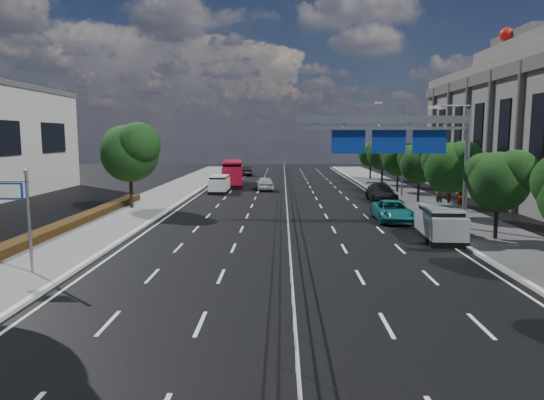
{
  "coord_description": "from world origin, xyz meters",
  "views": [
    {
      "loc": [
        -0.35,
        -18.95,
        5.61
      ],
      "look_at": [
        -0.85,
        5.5,
        2.4
      ],
      "focal_mm": 32.0,
      "sensor_mm": 36.0,
      "label": 1
    }
  ],
  "objects": [
    {
      "name": "far_tree_c",
      "position": [
        11.24,
        6.98,
        3.43
      ],
      "size": [
        3.52,
        3.28,
        4.94
      ],
      "color": "black",
      "rests_on": "ground"
    },
    {
      "name": "near_car_dark",
      "position": [
        -5.51,
        51.36,
        0.7
      ],
      "size": [
        1.9,
        4.38,
        1.4
      ],
      "primitive_type": "imported",
      "rotation": [
        0.0,
        0.0,
        3.24
      ],
      "color": "black",
      "rests_on": "ground"
    },
    {
      "name": "near_tree_back",
      "position": [
        -11.94,
        17.97,
        4.61
      ],
      "size": [
        4.84,
        4.51,
        6.69
      ],
      "color": "black",
      "rests_on": "ground"
    },
    {
      "name": "far_tree_h",
      "position": [
        11.24,
        44.48,
        3.42
      ],
      "size": [
        3.41,
        3.18,
        4.91
      ],
      "color": "black",
      "rests_on": "ground"
    },
    {
      "name": "kerb_near",
      "position": [
        -9.0,
        0.0,
        0.07
      ],
      "size": [
        0.25,
        140.0,
        0.15
      ],
      "primitive_type": "cube",
      "color": "silver",
      "rests_on": "ground"
    },
    {
      "name": "overhead_gantry",
      "position": [
        6.74,
        10.05,
        5.61
      ],
      "size": [
        10.24,
        0.38,
        7.45
      ],
      "color": "gray",
      "rests_on": "ground"
    },
    {
      "name": "red_bus",
      "position": [
        -6.07,
        36.89,
        1.47
      ],
      "size": [
        3.07,
        9.59,
        2.82
      ],
      "rotation": [
        0.0,
        0.0,
        0.09
      ],
      "color": "black",
      "rests_on": "ground"
    },
    {
      "name": "silver_minivan",
      "position": [
        8.3,
        7.28,
        0.9
      ],
      "size": [
        2.11,
        4.49,
        1.83
      ],
      "rotation": [
        0.0,
        0.0,
        -0.06
      ],
      "color": "black",
      "rests_on": "ground"
    },
    {
      "name": "median_fence",
      "position": [
        0.0,
        22.5,
        0.53
      ],
      "size": [
        0.05,
        85.0,
        1.02
      ],
      "color": "silver",
      "rests_on": "ground"
    },
    {
      "name": "parked_car_teal",
      "position": [
        7.05,
        13.11,
        0.68
      ],
      "size": [
        2.28,
        4.9,
        1.36
      ],
      "primitive_type": "imported",
      "rotation": [
        0.0,
        0.0,
        -0.0
      ],
      "color": "#196E70",
      "rests_on": "ground"
    },
    {
      "name": "far_tree_f",
      "position": [
        11.24,
        29.48,
        3.49
      ],
      "size": [
        3.52,
        3.28,
        5.02
      ],
      "color": "black",
      "rests_on": "ground"
    },
    {
      "name": "far_tree_e",
      "position": [
        11.25,
        21.98,
        3.56
      ],
      "size": [
        3.63,
        3.38,
        5.13
      ],
      "color": "black",
      "rests_on": "ground"
    },
    {
      "name": "sidewalk_near",
      "position": [
        -11.5,
        0.0,
        0.07
      ],
      "size": [
        5.0,
        140.0,
        0.14
      ],
      "primitive_type": "cube",
      "color": "slate",
      "rests_on": "ground"
    },
    {
      "name": "streetlight_far",
      "position": [
        10.5,
        26.0,
        5.21
      ],
      "size": [
        2.78,
        2.4,
        9.0
      ],
      "color": "gray",
      "rests_on": "ground"
    },
    {
      "name": "parked_car_dark",
      "position": [
        8.3,
        23.13,
        0.75
      ],
      "size": [
        2.15,
        5.16,
        1.49
      ],
      "primitive_type": "imported",
      "rotation": [
        0.0,
        0.0,
        0.01
      ],
      "color": "black",
      "rests_on": "ground"
    },
    {
      "name": "pedestrian_a",
      "position": [
        12.92,
        17.01,
        1.02
      ],
      "size": [
        0.71,
        0.53,
        1.76
      ],
      "primitive_type": "imported",
      "rotation": [
        0.0,
        0.0,
        3.32
      ],
      "color": "gray",
      "rests_on": "sidewalk_far"
    },
    {
      "name": "pedestrian_b",
      "position": [
        11.42,
        17.39,
        1.07
      ],
      "size": [
        1.04,
        0.88,
        1.86
      ],
      "primitive_type": "imported",
      "rotation": [
        0.0,
        0.0,
        2.92
      ],
      "color": "gray",
      "rests_on": "sidewalk_far"
    },
    {
      "name": "ground",
      "position": [
        0.0,
        0.0,
        0.0
      ],
      "size": [
        160.0,
        160.0,
        0.0
      ],
      "primitive_type": "plane",
      "color": "black",
      "rests_on": "ground"
    },
    {
      "name": "far_tree_g",
      "position": [
        11.25,
        36.98,
        3.75
      ],
      "size": [
        3.96,
        3.69,
        5.45
      ],
      "color": "black",
      "rests_on": "ground"
    },
    {
      "name": "white_minivan",
      "position": [
        -6.64,
        29.34,
        0.86
      ],
      "size": [
        1.77,
        4.05,
        1.75
      ],
      "rotation": [
        0.0,
        0.0,
        -0.01
      ],
      "color": "black",
      "rests_on": "ground"
    },
    {
      "name": "kerb_far",
      "position": [
        9.0,
        0.0,
        0.07
      ],
      "size": [
        0.25,
        140.0,
        0.15
      ],
      "primitive_type": "cube",
      "color": "silver",
      "rests_on": "ground"
    },
    {
      "name": "near_car_silver",
      "position": [
        -2.19,
        31.89,
        0.71
      ],
      "size": [
        2.23,
        4.38,
        1.43
      ],
      "primitive_type": "imported",
      "rotation": [
        0.0,
        0.0,
        3.28
      ],
      "color": "#B7B9BF",
      "rests_on": "ground"
    },
    {
      "name": "hedge_near",
      "position": [
        -13.3,
        5.0,
        0.36
      ],
      "size": [
        1.0,
        36.0,
        0.44
      ],
      "primitive_type": "cube",
      "color": "black",
      "rests_on": "sidewalk_near"
    },
    {
      "name": "far_tree_d",
      "position": [
        11.25,
        14.48,
        3.69
      ],
      "size": [
        3.85,
        3.59,
        5.34
      ],
      "color": "black",
      "rests_on": "ground"
    },
    {
      "name": "toilet_sign",
      "position": [
        -10.95,
        0.0,
        2.94
      ],
      "size": [
        1.62,
        0.18,
        4.34
      ],
      "color": "gray",
      "rests_on": "ground"
    }
  ]
}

